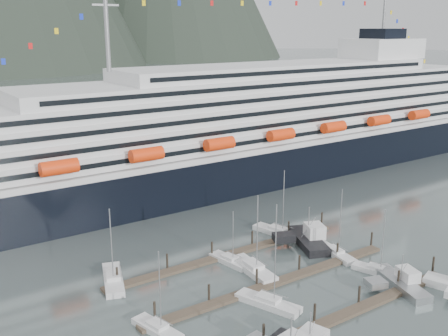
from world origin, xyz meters
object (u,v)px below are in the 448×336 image
(cruise_ship, at_px, (253,133))
(sailboat_e, at_px, (113,280))
(sailboat_g, at_px, (278,232))
(trawler_c, at_px, (400,282))
(sailboat_d, at_px, (335,253))
(sailboat_a, at_px, (157,329))
(sailboat_h, at_px, (376,271))
(sailboat_b, at_px, (268,303))
(trawler_e, at_px, (307,239))
(sailboat_c, at_px, (253,270))
(sailboat_f, at_px, (230,261))

(cruise_ship, relative_size, sailboat_e, 15.59)
(cruise_ship, xyz_separation_m, sailboat_g, (-21.33, -36.22, -11.62))
(cruise_ship, xyz_separation_m, trawler_c, (-19.47, -63.76, -11.23))
(sailboat_d, relative_size, trawler_c, 1.06)
(sailboat_a, bearing_deg, cruise_ship, -59.32)
(sailboat_g, bearing_deg, sailboat_e, 76.62)
(sailboat_e, bearing_deg, sailboat_a, -163.66)
(sailboat_h, height_order, trawler_c, sailboat_h)
(sailboat_d, xyz_separation_m, sailboat_g, (-2.23, 13.25, 0.02))
(sailboat_g, bearing_deg, sailboat_a, 101.59)
(sailboat_g, xyz_separation_m, trawler_c, (1.86, -27.54, 0.39))
(sailboat_b, height_order, sailboat_g, sailboat_b)
(sailboat_d, xyz_separation_m, sailboat_e, (-37.20, 12.74, 0.03))
(sailboat_g, bearing_deg, trawler_e, 177.12)
(sailboat_a, xyz_separation_m, sailboat_d, (37.93, 4.01, -0.01))
(sailboat_a, height_order, sailboat_b, sailboat_b)
(sailboat_h, bearing_deg, trawler_e, -14.84)
(cruise_ship, relative_size, sailboat_c, 14.60)
(sailboat_e, bearing_deg, trawler_e, -81.04)
(sailboat_c, distance_m, trawler_e, 15.88)
(sailboat_f, height_order, sailboat_g, sailboat_g)
(cruise_ship, xyz_separation_m, sailboat_h, (-18.68, -58.39, -11.64))
(sailboat_a, height_order, sailboat_e, sailboat_e)
(sailboat_f, bearing_deg, sailboat_a, 111.37)
(sailboat_d, xyz_separation_m, trawler_c, (-0.38, -14.28, 0.41))
(sailboat_d, relative_size, sailboat_g, 0.95)
(sailboat_a, relative_size, trawler_e, 0.94)
(sailboat_f, xyz_separation_m, sailboat_g, (15.40, 5.26, 0.03))
(sailboat_e, height_order, trawler_e, sailboat_e)
(sailboat_c, distance_m, sailboat_h, 20.53)
(sailboat_e, xyz_separation_m, trawler_e, (36.34, -6.33, 0.58))
(sailboat_h, bearing_deg, sailboat_e, 40.48)
(sailboat_h, bearing_deg, sailboat_f, 27.27)
(sailboat_h, bearing_deg, cruise_ship, -37.34)
(sailboat_g, distance_m, sailboat_h, 22.32)
(cruise_ship, height_order, sailboat_g, cruise_ship)
(cruise_ship, relative_size, trawler_c, 16.99)
(sailboat_a, relative_size, sailboat_f, 1.23)
(sailboat_a, height_order, sailboat_c, sailboat_c)
(trawler_e, bearing_deg, sailboat_c, 124.88)
(trawler_c, bearing_deg, sailboat_g, 21.00)
(sailboat_b, relative_size, sailboat_d, 1.25)
(cruise_ship, bearing_deg, sailboat_g, -120.49)
(sailboat_a, relative_size, sailboat_h, 1.06)
(sailboat_b, bearing_deg, sailboat_e, 18.60)
(sailboat_b, distance_m, sailboat_h, 21.75)
(sailboat_c, bearing_deg, sailboat_e, 69.97)
(sailboat_d, bearing_deg, sailboat_f, 74.66)
(cruise_ship, distance_m, sailboat_d, 54.30)
(sailboat_e, distance_m, sailboat_f, 20.13)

